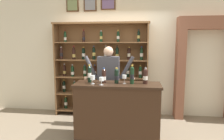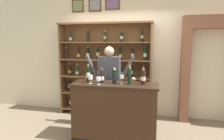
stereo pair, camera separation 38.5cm
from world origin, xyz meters
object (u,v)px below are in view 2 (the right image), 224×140
object	(u,v)px
wine_shelf	(105,68)
tasting_bottle_super_tuscan	(143,76)
tasting_counter	(115,112)
wine_glass_right	(90,77)
shopkeeper	(109,78)
tasting_bottle_vin_santo	(114,76)
wine_glass_spare	(98,79)
tasting_bottle_rosso	(130,75)
tasting_bottle_prosecco	(102,75)
wine_glass_left	(122,77)
tasting_bottle_brunello	(88,73)

from	to	relation	value
wine_shelf	tasting_bottle_super_tuscan	xyz separation A→B (m)	(0.99, -1.20, 0.03)
tasting_counter	wine_glass_right	size ratio (longest dim) A/B	10.00
shopkeeper	tasting_bottle_vin_santo	bearing A→B (deg)	-67.98
wine_shelf	shopkeeper	size ratio (longest dim) A/B	1.33
wine_glass_spare	wine_shelf	bearing A→B (deg)	100.21
wine_shelf	tasting_bottle_super_tuscan	size ratio (longest dim) A/B	7.89
tasting_bottle_rosso	wine_glass_spare	world-z (taller)	tasting_bottle_rosso
tasting_bottle_prosecco	wine_glass_left	size ratio (longest dim) A/B	1.71
tasting_counter	wine_glass_right	bearing A→B (deg)	-167.13
tasting_bottle_prosecco	tasting_bottle_rosso	size ratio (longest dim) A/B	0.80
wine_glass_right	wine_glass_spare	size ratio (longest dim) A/B	1.14
tasting_counter	tasting_bottle_brunello	bearing A→B (deg)	175.56
tasting_bottle_vin_santo	tasting_counter	bearing A→B (deg)	-44.91
tasting_bottle_prosecco	tasting_bottle_vin_santo	distance (m)	0.23
tasting_bottle_super_tuscan	wine_glass_left	size ratio (longest dim) A/B	1.81
tasting_bottle_prosecco	tasting_bottle_super_tuscan	world-z (taller)	tasting_bottle_super_tuscan
tasting_bottle_vin_santo	wine_glass_left	xyz separation A→B (m)	(0.14, -0.02, -0.02)
tasting_bottle_vin_santo	tasting_bottle_rosso	size ratio (longest dim) A/B	0.84
wine_glass_spare	shopkeeper	bearing A→B (deg)	88.09
tasting_counter	tasting_bottle_rosso	size ratio (longest dim) A/B	4.50
tasting_bottle_vin_santo	tasting_bottle_super_tuscan	distance (m)	0.50
tasting_bottle_prosecco	wine_glass_right	size ratio (longest dim) A/B	1.77
tasting_bottle_brunello	wine_glass_left	xyz separation A→B (m)	(0.63, -0.04, -0.04)
wine_glass_left	tasting_bottle_brunello	bearing A→B (deg)	176.05
tasting_counter	tasting_bottle_super_tuscan	distance (m)	0.82
wine_shelf	wine_glass_right	distance (m)	1.34
tasting_bottle_rosso	wine_glass_left	world-z (taller)	tasting_bottle_rosso
tasting_bottle_super_tuscan	wine_glass_left	distance (m)	0.36
tasting_bottle_brunello	wine_glass_spare	size ratio (longest dim) A/B	2.44
tasting_bottle_super_tuscan	wine_glass_right	distance (m)	0.91
shopkeeper	wine_glass_spare	world-z (taller)	shopkeeper
wine_glass_spare	wine_glass_left	bearing A→B (deg)	21.50
tasting_counter	wine_glass_spare	world-z (taller)	wine_glass_spare
wine_glass_spare	tasting_bottle_super_tuscan	bearing A→B (deg)	14.50
wine_shelf	tasting_bottle_rosso	distance (m)	1.45
wine_glass_left	tasting_bottle_prosecco	bearing A→B (deg)	173.11
wine_glass_right	wine_glass_left	bearing A→B (deg)	9.55
wine_glass_spare	tasting_bottle_prosecco	bearing A→B (deg)	87.30
tasting_bottle_super_tuscan	tasting_bottle_prosecco	bearing A→B (deg)	179.78
wine_shelf	tasting_counter	distance (m)	1.48
wine_shelf	wine_glass_right	size ratio (longest dim) A/B	14.83
tasting_counter	tasting_bottle_brunello	size ratio (longest dim) A/B	4.67
wine_shelf	wine_glass_left	size ratio (longest dim) A/B	14.28
wine_glass_right	shopkeeper	bearing A→B (deg)	73.82
tasting_bottle_prosecco	wine_glass_spare	world-z (taller)	tasting_bottle_prosecco
tasting_bottle_vin_santo	tasting_bottle_rosso	world-z (taller)	tasting_bottle_rosso
tasting_bottle_prosecco	tasting_bottle_brunello	bearing A→B (deg)	-179.72
shopkeeper	wine_glass_right	xyz separation A→B (m)	(-0.19, -0.64, 0.11)
wine_glass_right	wine_shelf	bearing A→B (deg)	93.76
tasting_counter	tasting_bottle_rosso	distance (m)	0.72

